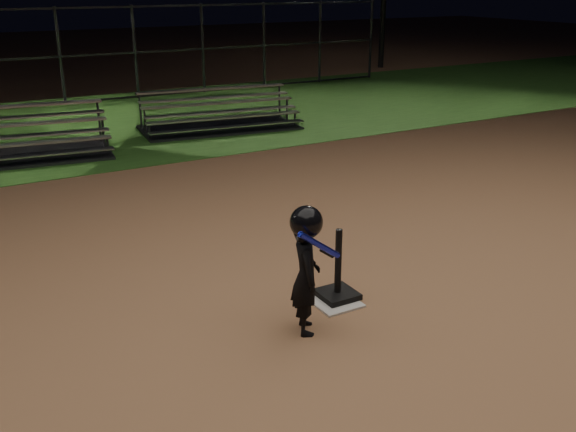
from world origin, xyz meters
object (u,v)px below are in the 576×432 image
object	(u,v)px
batting_tee	(338,285)
child_batter	(306,267)
home_plate	(336,302)
bleacher_left	(7,149)
bleacher_right	(219,121)

from	to	relation	value
batting_tee	child_batter	bearing A→B (deg)	-148.25
home_plate	bleacher_left	distance (m)	8.10
batting_tee	child_batter	size ratio (longest dim) A/B	0.60
child_batter	batting_tee	bearing A→B (deg)	-36.19
home_plate	bleacher_left	size ratio (longest dim) A/B	0.12
child_batter	bleacher_left	xyz separation A→B (m)	(-1.57, 8.12, -0.48)
home_plate	child_batter	world-z (taller)	child_batter
batting_tee	bleacher_right	bearing A→B (deg)	74.35
bleacher_left	bleacher_right	distance (m)	4.49
bleacher_left	batting_tee	bearing A→B (deg)	-67.02
child_batter	bleacher_right	size ratio (longest dim) A/B	0.35
batting_tee	home_plate	bearing A→B (deg)	-132.40
bleacher_right	child_batter	bearing A→B (deg)	-101.65
child_batter	bleacher_right	world-z (taller)	child_batter
child_batter	bleacher_right	bearing A→B (deg)	3.24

